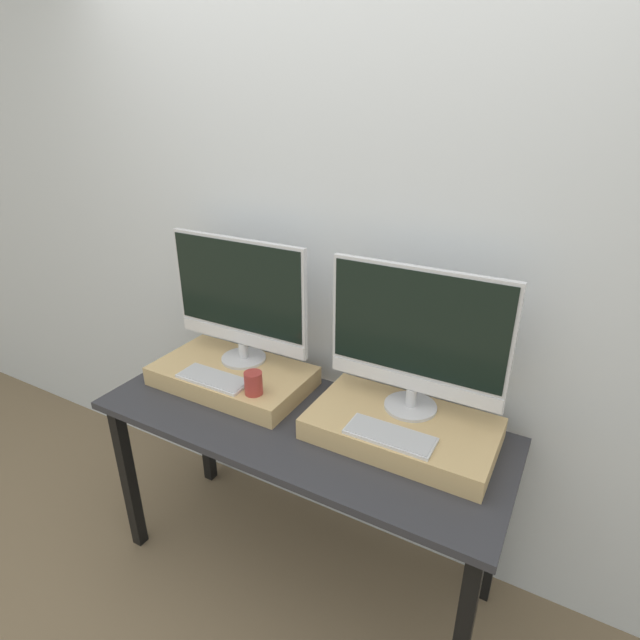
# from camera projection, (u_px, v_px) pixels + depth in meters

# --- Properties ---
(ground_plane) EXTENTS (12.00, 12.00, 0.00)m
(ground_plane) POSITION_uv_depth(u_px,v_px,m) (262.00, 625.00, 2.01)
(ground_plane) COLOR #756047
(wall_back) EXTENTS (8.00, 0.04, 2.60)m
(wall_back) POSITION_uv_depth(u_px,v_px,m) (346.00, 269.00, 2.03)
(wall_back) COLOR silver
(wall_back) RESTS_ON ground_plane
(workbench) EXTENTS (1.61, 0.63, 0.80)m
(workbench) POSITION_uv_depth(u_px,v_px,m) (299.00, 440.00, 1.97)
(workbench) COLOR #2D2D33
(workbench) RESTS_ON ground_plane
(wooden_riser_left) EXTENTS (0.67, 0.38, 0.08)m
(wooden_riser_left) POSITION_uv_depth(u_px,v_px,m) (233.00, 376.00, 2.15)
(wooden_riser_left) COLOR tan
(wooden_riser_left) RESTS_ON workbench
(monitor_left) EXTENTS (0.65, 0.20, 0.55)m
(monitor_left) POSITION_uv_depth(u_px,v_px,m) (239.00, 297.00, 2.08)
(monitor_left) COLOR silver
(monitor_left) RESTS_ON wooden_riser_left
(keyboard_left) EXTENTS (0.31, 0.12, 0.01)m
(keyboard_left) POSITION_uv_depth(u_px,v_px,m) (213.00, 379.00, 2.04)
(keyboard_left) COLOR silver
(keyboard_left) RESTS_ON wooden_riser_left
(mug) EXTENTS (0.07, 0.07, 0.09)m
(mug) POSITION_uv_depth(u_px,v_px,m) (253.00, 383.00, 1.93)
(mug) COLOR #9E332D
(mug) RESTS_ON wooden_riser_left
(wooden_riser_right) EXTENTS (0.67, 0.38, 0.08)m
(wooden_riser_right) POSITION_uv_depth(u_px,v_px,m) (402.00, 428.00, 1.81)
(wooden_riser_right) COLOR tan
(wooden_riser_right) RESTS_ON workbench
(monitor_right) EXTENTS (0.65, 0.20, 0.55)m
(monitor_right) POSITION_uv_depth(u_px,v_px,m) (416.00, 336.00, 1.74)
(monitor_right) COLOR silver
(monitor_right) RESTS_ON wooden_riser_right
(keyboard_right) EXTENTS (0.31, 0.12, 0.01)m
(keyboard_right) POSITION_uv_depth(u_px,v_px,m) (390.00, 435.00, 1.69)
(keyboard_right) COLOR silver
(keyboard_right) RESTS_ON wooden_riser_right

